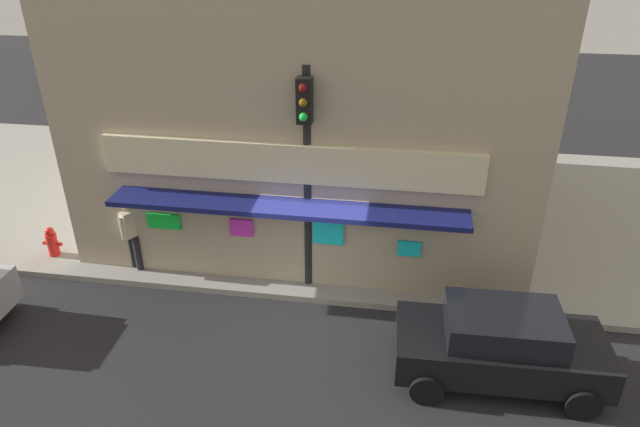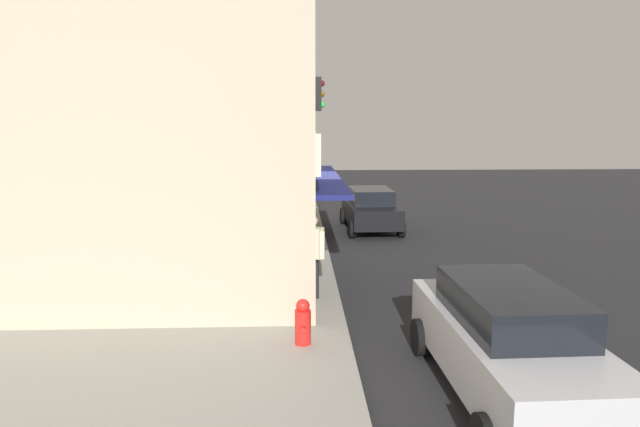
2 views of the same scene
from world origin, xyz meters
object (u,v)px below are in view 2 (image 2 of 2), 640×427
fire_hydrant (303,322)px  parked_car_black (371,209)px  pedestrian (313,254)px  parked_car_silver (507,341)px  traffic_light (311,138)px  trash_can (264,239)px

fire_hydrant → parked_car_black: bearing=-13.5°
pedestrian → parked_car_black: bearing=-15.6°
parked_car_silver → parked_car_black: bearing=1.3°
traffic_light → trash_can: bearing=96.4°
fire_hydrant → parked_car_silver: size_ratio=0.18×
trash_can → parked_car_black: parked_car_black is taller
traffic_light → pedestrian: (-4.44, 0.09, -2.36)m
traffic_light → parked_car_black: 5.51m
fire_hydrant → parked_car_silver: 3.42m
fire_hydrant → trash_can: bearing=9.1°
traffic_light → parked_car_black: size_ratio=1.32×
traffic_light → parked_car_black: traffic_light is taller
trash_can → pedestrian: size_ratio=0.48×
parked_car_black → parked_car_silver: bearing=-178.7°
fire_hydrant → parked_car_silver: parked_car_silver is taller
parked_car_black → pedestrian: bearing=164.4°
fire_hydrant → trash_can: (6.72, 1.08, 0.06)m
trash_can → parked_car_silver: 9.36m
trash_can → pedestrian: 4.51m
fire_hydrant → pedestrian: pedestrian is taller
trash_can → parked_car_black: size_ratio=0.22×
traffic_light → pedestrian: size_ratio=2.85×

